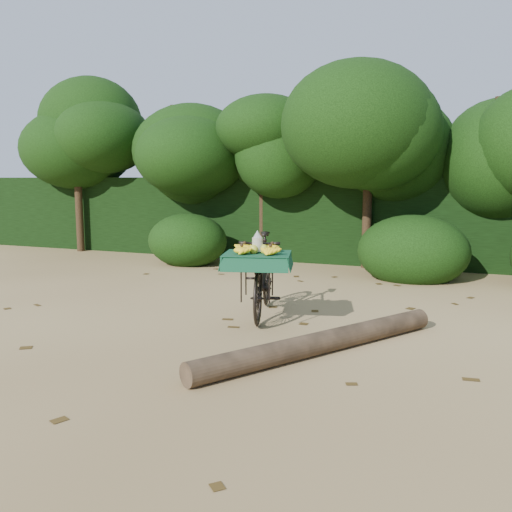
% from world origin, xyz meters
% --- Properties ---
extents(ground, '(80.00, 80.00, 0.00)m').
position_xyz_m(ground, '(0.00, 0.00, 0.00)').
color(ground, tan).
rests_on(ground, ground).
extents(vendor_bicycle, '(1.10, 1.92, 1.08)m').
position_xyz_m(vendor_bicycle, '(-0.02, 0.92, 0.55)').
color(vendor_bicycle, black).
rests_on(vendor_bicycle, ground).
extents(fallen_log, '(1.86, 2.82, 0.23)m').
position_xyz_m(fallen_log, '(1.10, -0.28, 0.11)').
color(fallen_log, brown).
rests_on(fallen_log, ground).
extents(hedge_backdrop, '(26.00, 1.80, 1.80)m').
position_xyz_m(hedge_backdrop, '(0.00, 6.30, 0.90)').
color(hedge_backdrop, black).
rests_on(hedge_backdrop, ground).
extents(tree_row, '(14.50, 2.00, 4.00)m').
position_xyz_m(tree_row, '(-0.65, 5.50, 2.00)').
color(tree_row, black).
rests_on(tree_row, ground).
extents(bush_clumps, '(8.80, 1.70, 0.90)m').
position_xyz_m(bush_clumps, '(0.50, 4.30, 0.45)').
color(bush_clumps, black).
rests_on(bush_clumps, ground).
extents(leaf_litter, '(7.00, 7.30, 0.01)m').
position_xyz_m(leaf_litter, '(0.00, 0.65, 0.01)').
color(leaf_litter, '#443112').
rests_on(leaf_litter, ground).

